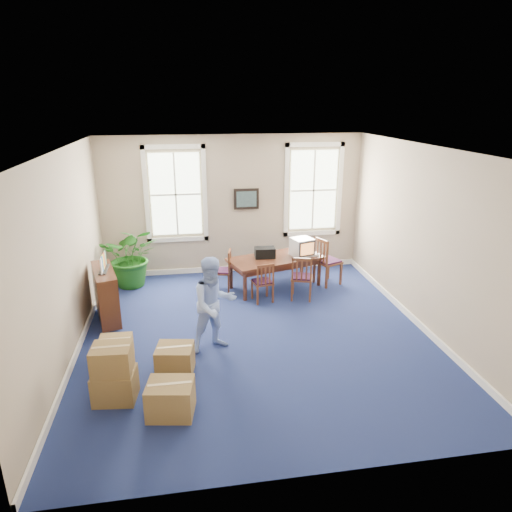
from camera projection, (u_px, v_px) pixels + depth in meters
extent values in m
plane|color=navy|center=(256.00, 334.00, 8.04)|extent=(6.50, 6.50, 0.00)
plane|color=white|center=(256.00, 149.00, 7.00)|extent=(6.50, 6.50, 0.00)
plane|color=tan|center=(233.00, 205.00, 10.55)|extent=(6.50, 0.00, 6.50)
plane|color=tan|center=(309.00, 348.00, 4.48)|extent=(6.50, 0.00, 6.50)
plane|color=tan|center=(65.00, 258.00, 7.06)|extent=(0.00, 6.50, 6.50)
plane|color=tan|center=(425.00, 239.00, 7.98)|extent=(0.00, 6.50, 6.50)
cube|color=white|center=(234.00, 268.00, 11.02)|extent=(6.00, 0.04, 0.12)
cube|color=white|center=(80.00, 345.00, 7.56)|extent=(0.04, 6.50, 0.12)
cube|color=white|center=(413.00, 319.00, 8.47)|extent=(0.04, 6.50, 0.12)
cube|color=white|center=(314.00, 254.00, 9.99)|extent=(0.17, 0.21, 0.05)
cube|color=black|center=(265.00, 252.00, 9.83)|extent=(0.45, 0.30, 0.22)
imported|color=#99B7F7|center=(214.00, 304.00, 7.33)|extent=(0.93, 0.83, 1.59)
cube|color=#482417|center=(106.00, 298.00, 8.37)|extent=(0.63, 1.24, 0.94)
imported|color=#1A5816|center=(132.00, 256.00, 9.94)|extent=(1.30, 1.16, 1.36)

